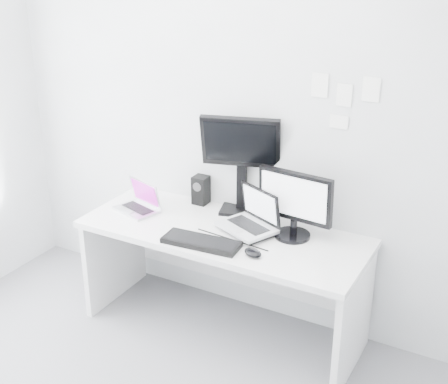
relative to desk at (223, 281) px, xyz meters
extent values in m
plane|color=silver|center=(0.00, 0.35, 0.99)|extent=(3.60, 0.00, 3.60)
cube|color=white|center=(0.00, 0.00, 0.00)|extent=(1.80, 0.70, 0.73)
cube|color=#AFAFB4|center=(-0.64, -0.03, 0.47)|extent=(0.33, 0.28, 0.21)
cube|color=black|center=(-0.33, 0.29, 0.46)|extent=(0.12, 0.12, 0.20)
cube|color=silver|center=(0.14, 0.04, 0.51)|extent=(0.42, 0.38, 0.28)
cube|color=black|center=(-0.03, 0.29, 0.71)|extent=(0.53, 0.32, 0.68)
cube|color=black|center=(0.41, 0.13, 0.58)|extent=(0.49, 0.26, 0.43)
cube|color=black|center=(-0.02, -0.22, 0.38)|extent=(0.48, 0.20, 0.03)
ellipsoid|color=black|center=(0.31, -0.20, 0.38)|extent=(0.14, 0.12, 0.04)
cube|color=white|center=(0.45, 0.34, 1.26)|extent=(0.10, 0.00, 0.14)
cube|color=white|center=(0.60, 0.34, 1.22)|extent=(0.09, 0.00, 0.13)
cube|color=white|center=(0.75, 0.34, 1.26)|extent=(0.10, 0.00, 0.14)
cube|color=white|center=(0.58, 0.34, 1.05)|extent=(0.11, 0.00, 0.08)
camera|label=1|loc=(1.63, -2.97, 2.06)|focal=49.01mm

